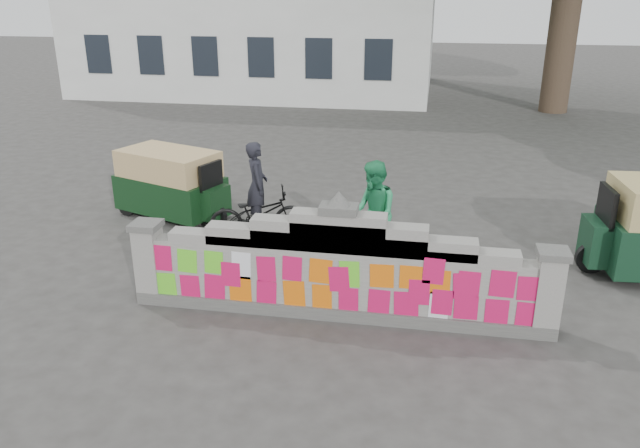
# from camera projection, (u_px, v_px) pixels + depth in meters

# --- Properties ---
(ground) EXTENTS (100.00, 100.00, 0.00)m
(ground) POSITION_uv_depth(u_px,v_px,m) (338.00, 315.00, 9.60)
(ground) COLOR #383533
(ground) RESTS_ON ground
(parapet_wall) EXTENTS (6.48, 0.44, 2.01)m
(parapet_wall) POSITION_uv_depth(u_px,v_px,m) (338.00, 271.00, 9.32)
(parapet_wall) COLOR #4C4C49
(parapet_wall) RESTS_ON ground
(building) EXTENTS (16.00, 10.00, 8.90)m
(building) POSITION_uv_depth(u_px,v_px,m) (263.00, 2.00, 29.52)
(building) COLOR silver
(building) RESTS_ON ground
(cyclist_bike) EXTENTS (2.04, 1.28, 1.01)m
(cyclist_bike) POSITION_uv_depth(u_px,v_px,m) (258.00, 214.00, 12.38)
(cyclist_bike) COLOR black
(cyclist_bike) RESTS_ON ground
(cyclist_rider) EXTENTS (0.60, 0.73, 1.72)m
(cyclist_rider) POSITION_uv_depth(u_px,v_px,m) (258.00, 197.00, 12.26)
(cyclist_rider) COLOR black
(cyclist_rider) RESTS_ON ground
(pedestrian) EXTENTS (1.00, 1.12, 1.90)m
(pedestrian) POSITION_uv_depth(u_px,v_px,m) (373.00, 213.00, 11.12)
(pedestrian) COLOR #2A9B5F
(pedestrian) RESTS_ON ground
(rickshaw_left) EXTENTS (2.71, 1.95, 1.46)m
(rickshaw_left) POSITION_uv_depth(u_px,v_px,m) (172.00, 183.00, 13.48)
(rickshaw_left) COLOR black
(rickshaw_left) RESTS_ON ground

